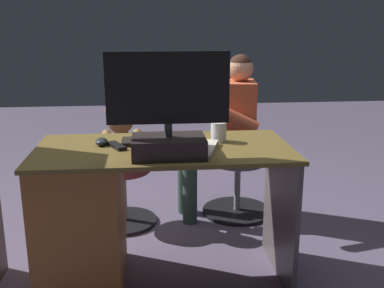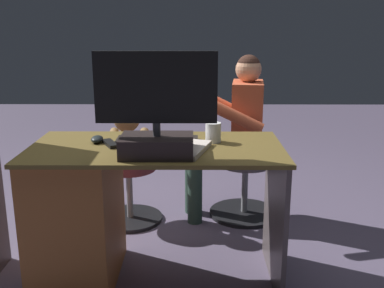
{
  "view_description": "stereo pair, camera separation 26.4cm",
  "coord_description": "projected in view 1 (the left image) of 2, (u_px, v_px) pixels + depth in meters",
  "views": [
    {
      "loc": [
        0.07,
        2.5,
        1.33
      ],
      "look_at": [
        -0.18,
        -0.04,
        0.64
      ],
      "focal_mm": 42.51,
      "sensor_mm": 36.0,
      "label": 1
    },
    {
      "loc": [
        -0.19,
        2.51,
        1.33
      ],
      "look_at": [
        -0.18,
        -0.04,
        0.64
      ],
      "focal_mm": 42.51,
      "sensor_mm": 36.0,
      "label": 2
    }
  ],
  "objects": [
    {
      "name": "desk",
      "position": [
        99.0,
        214.0,
        2.31
      ],
      "size": [
        1.27,
        0.63,
        0.73
      ],
      "color": "brown",
      "rests_on": "ground_plane"
    },
    {
      "name": "ground_plane",
      "position": [
        164.0,
        249.0,
        2.76
      ],
      "size": [
        10.0,
        10.0,
        0.0
      ],
      "primitive_type": "plane",
      "color": "#5D526A"
    },
    {
      "name": "teddy_bear",
      "position": [
        121.0,
        136.0,
        2.97
      ],
      "size": [
        0.27,
        0.27,
        0.39
      ],
      "color": "#9A7646",
      "rests_on": "office_chair_teddy"
    },
    {
      "name": "person",
      "position": [
        227.0,
        125.0,
        3.1
      ],
      "size": [
        0.54,
        0.52,
        1.13
      ],
      "color": "#CF5735",
      "rests_on": "ground_plane"
    },
    {
      "name": "computer_mouse",
      "position": [
        102.0,
        142.0,
        2.29
      ],
      "size": [
        0.06,
        0.1,
        0.04
      ],
      "primitive_type": "ellipsoid",
      "color": "#1F2627",
      "rests_on": "desk"
    },
    {
      "name": "cup",
      "position": [
        219.0,
        132.0,
        2.35
      ],
      "size": [
        0.08,
        0.08,
        0.1
      ],
      "primitive_type": "cylinder",
      "color": "white",
      "rests_on": "desk"
    },
    {
      "name": "tv_remote",
      "position": [
        117.0,
        146.0,
        2.25
      ],
      "size": [
        0.11,
        0.15,
        0.02
      ],
      "primitive_type": "cube",
      "rotation": [
        0.0,
        0.0,
        0.47
      ],
      "color": "black",
      "rests_on": "desk"
    },
    {
      "name": "visitor_chair",
      "position": [
        237.0,
        182.0,
        3.23
      ],
      "size": [
        0.49,
        0.49,
        0.43
      ],
      "color": "black",
      "rests_on": "ground_plane"
    },
    {
      "name": "office_chair_teddy",
      "position": [
        123.0,
        188.0,
        3.05
      ],
      "size": [
        0.44,
        0.44,
        0.43
      ],
      "color": "black",
      "rests_on": "ground_plane"
    },
    {
      "name": "notebook_binder",
      "position": [
        192.0,
        149.0,
        2.18
      ],
      "size": [
        0.3,
        0.35,
        0.02
      ],
      "primitive_type": "cube",
      "rotation": [
        0.0,
        0.0,
        -0.29
      ],
      "color": "beige",
      "rests_on": "desk"
    },
    {
      "name": "monitor",
      "position": [
        168.0,
        123.0,
        2.06
      ],
      "size": [
        0.55,
        0.22,
        0.48
      ],
      "color": "black",
      "rests_on": "desk"
    },
    {
      "name": "keyboard",
      "position": [
        162.0,
        141.0,
        2.33
      ],
      "size": [
        0.42,
        0.14,
        0.02
      ],
      "primitive_type": "cube",
      "color": "black",
      "rests_on": "desk"
    }
  ]
}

